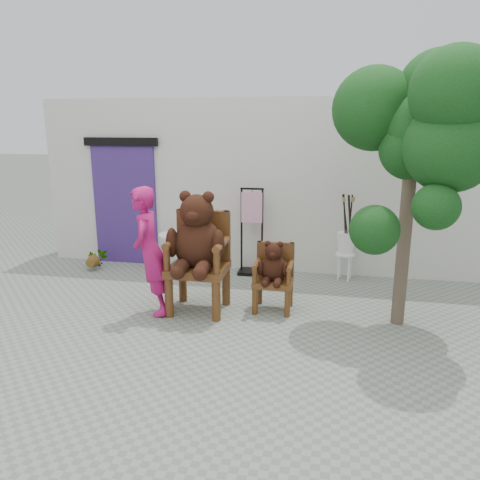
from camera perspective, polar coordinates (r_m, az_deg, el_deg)
The scene contains 11 objects.
ground_plane at distance 6.02m, azimuth 3.02°, elevation -11.32°, with size 60.00×60.00×0.00m, color gray.
back_wall at distance 8.58m, azimuth 6.18°, elevation 6.80°, with size 9.00×1.00×3.00m, color silver.
doorway at distance 8.92m, azimuth -13.84°, elevation 4.57°, with size 1.40×0.11×2.33m.
chair_big at distance 6.44m, azimuth -5.16°, elevation -0.52°, with size 0.81×0.89×1.70m.
chair_small at distance 6.55m, azimuth 4.12°, elevation -3.60°, with size 0.54×0.54×1.01m.
person at distance 6.45m, azimuth -10.80°, elevation -1.44°, with size 0.64×0.42×1.76m, color #B71663.
cafe_table at distance 8.26m, azimuth -7.76°, elevation -1.04°, with size 0.60×0.60×0.70m.
display_stand at distance 8.09m, azimuth 1.44°, elevation -0.17°, with size 0.45×0.35×1.51m.
stool_bucket at distance 7.97m, azimuth 12.79°, elevation -0.31°, with size 0.32×0.32×1.45m.
tree at distance 6.14m, azimuth 21.54°, elevation 12.79°, with size 1.86×1.84×3.47m.
potted_plant at distance 8.85m, azimuth -17.22°, elevation -2.14°, with size 0.36×0.31×0.40m, color black.
Camera 1 is at (0.76, -5.38, 2.59)m, focal length 35.00 mm.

